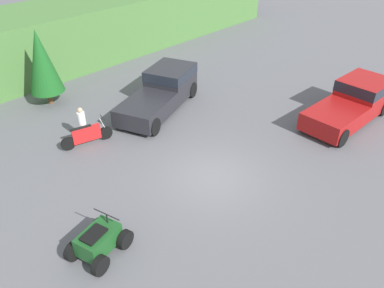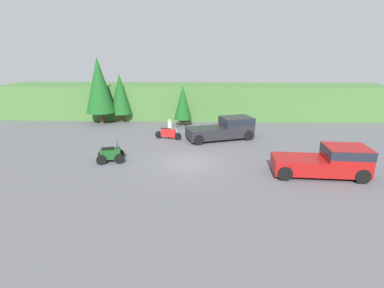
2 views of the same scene
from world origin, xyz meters
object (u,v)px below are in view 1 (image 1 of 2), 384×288
at_px(pickup_truck_red, 354,101).
at_px(dirt_bike, 87,135).
at_px(pickup_truck_second, 163,89).
at_px(quad_atv, 99,241).
at_px(rider_person, 82,123).

bearing_deg(pickup_truck_red, dirt_bike, 147.66).
height_order(pickup_truck_second, quad_atv, pickup_truck_second).
xyz_separation_m(dirt_bike, rider_person, (0.12, 0.43, 0.43)).
height_order(pickup_truck_red, rider_person, pickup_truck_red).
distance_m(pickup_truck_red, quad_atv, 14.30).
relative_size(pickup_truck_second, dirt_bike, 2.57).
bearing_deg(rider_person, dirt_bike, -82.51).
bearing_deg(quad_atv, rider_person, 47.20).
bearing_deg(quad_atv, pickup_truck_red, -21.77).
height_order(pickup_truck_second, rider_person, pickup_truck_second).
distance_m(quad_atv, rider_person, 7.12).
distance_m(pickup_truck_second, quad_atv, 10.40).
bearing_deg(quad_atv, pickup_truck_second, 22.12).
distance_m(pickup_truck_red, pickup_truck_second, 9.90).
relative_size(dirt_bike, rider_person, 1.39).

